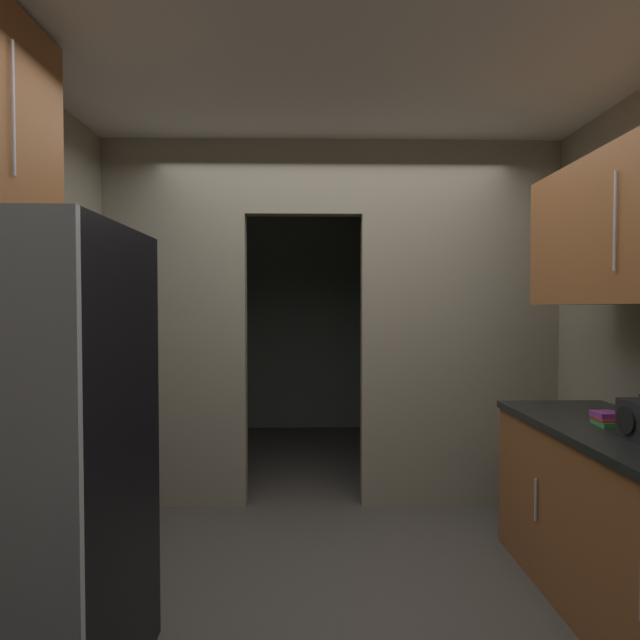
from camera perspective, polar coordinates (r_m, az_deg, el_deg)
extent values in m
plane|color=#47423D|center=(2.79, 2.84, -30.25)|extent=(20.00, 20.00, 0.00)
cube|color=silver|center=(3.03, 2.33, 25.54)|extent=(3.72, 6.68, 0.06)
cube|color=gray|center=(3.84, -15.96, -0.49)|extent=(1.02, 0.12, 2.67)
cube|color=gray|center=(3.87, 15.42, -0.47)|extent=(1.45, 0.12, 2.67)
cube|color=gray|center=(3.82, -1.86, 15.73)|extent=(0.85, 0.12, 0.53)
cube|color=gray|center=(6.12, 0.43, 0.31)|extent=(3.32, 0.10, 2.67)
cube|color=gray|center=(5.12, -17.50, -0.01)|extent=(0.10, 2.41, 2.67)
cube|color=gray|center=(5.22, 18.74, 0.01)|extent=(0.10, 2.41, 2.67)
cube|color=black|center=(2.23, -30.29, -13.91)|extent=(0.76, 0.75, 1.77)
cylinder|color=#B7BABC|center=(3.00, 23.23, -18.18)|extent=(0.01, 0.01, 0.22)
cylinder|color=#B7BABC|center=(2.55, 30.42, 9.66)|extent=(0.01, 0.01, 0.43)
cylinder|color=#B7BABC|center=(2.38, -31.40, 19.79)|extent=(0.01, 0.01, 0.51)
cylinder|color=black|center=(2.63, 31.32, -9.68)|extent=(0.01, 0.12, 0.12)
cube|color=#388C47|center=(2.90, 29.90, -10.08)|extent=(0.12, 0.14, 0.03)
cube|color=red|center=(2.90, 29.72, -9.70)|extent=(0.11, 0.13, 0.01)
cube|color=#8C3893|center=(2.91, 29.70, -9.28)|extent=(0.11, 0.11, 0.03)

